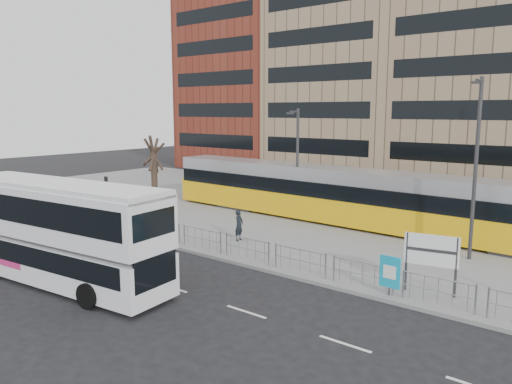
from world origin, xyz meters
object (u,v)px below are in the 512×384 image
Objects in this scene: ad_panel at (390,273)px; bare_tree at (153,134)px; double_decker_bus at (60,229)px; station_sign at (431,253)px; traffic_light_west at (107,195)px; tram at (360,198)px; pedestrian at (239,225)px; lamp_post_east at (476,162)px; lamp_post_west at (297,160)px.

ad_panel is 0.21× the size of bare_tree.
double_decker_bus reaches higher than station_sign.
ad_panel is 0.50× the size of traffic_light_west.
station_sign is at bearing 26.41° from double_decker_bus.
ad_panel is at bearing -55.60° from tram.
double_decker_bus is 6.49× the size of pedestrian.
station_sign is 21.88m from bare_tree.
tram is 11.46m from station_sign.
station_sign is 0.75× the size of traffic_light_west.
lamp_post_east reaches higher than double_decker_bus.
bare_tree is (-1.74, 5.18, 3.44)m from traffic_light_west.
bare_tree is (-21.02, -1.56, 0.76)m from lamp_post_east.
lamp_post_west is (1.17, 15.66, 1.77)m from double_decker_bus.
ad_panel is at bearing -14.78° from bare_tree.
tram is at bearing 157.68° from lamp_post_east.
lamp_post_west is at bearing 134.56° from station_sign.
lamp_post_west is at bearing -162.86° from tram.
double_decker_bus is 3.52× the size of traffic_light_west.
tram is 18.99× the size of ad_panel.
tram is 15.42m from traffic_light_west.
traffic_light_west is (-11.94, -9.76, 0.24)m from tram.
tram is 17.50× the size of pedestrian.
lamp_post_west reaches higher than traffic_light_west.
station_sign is at bearing -88.72° from lamp_post_east.
tram is at bearing 15.47° from lamp_post_west.
lamp_post_west is (-3.93, -1.09, 2.20)m from tram.
station_sign is at bearing -5.46° from traffic_light_west.
station_sign is 0.27× the size of lamp_post_east.
pedestrian is (-10.98, 1.44, -0.78)m from station_sign.
ad_panel is 0.92× the size of pedestrian.
ad_panel is at bearing -8.94° from traffic_light_west.
double_decker_bus is 1.28× the size of lamp_post_east.
double_decker_bus is 15.24m from bare_tree.
tram is 4.12× the size of lamp_post_west.
station_sign is 0.33× the size of lamp_post_west.
lamp_post_east is (7.34, -3.02, 2.91)m from tram.
ad_panel is 7.86m from lamp_post_east.
lamp_post_west is 0.97× the size of bare_tree.
pedestrian is at bearing 74.21° from double_decker_bus.
ad_panel is 10.18m from pedestrian.
station_sign is 13.90m from lamp_post_west.
lamp_post_west is (-11.40, 7.60, 2.32)m from station_sign.
ad_panel is 0.22× the size of lamp_post_west.
double_decker_bus is at bearing -54.25° from traffic_light_west.
traffic_light_west is at bearing -71.45° from bare_tree.
traffic_light_west is (-18.28, 0.10, 1.07)m from ad_panel.
pedestrian is 11.47m from bare_tree.
bare_tree is (-8.58, 12.17, 3.25)m from double_decker_bus.
bare_tree is at bearing 166.13° from ad_panel.
pedestrian is 0.23× the size of bare_tree.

